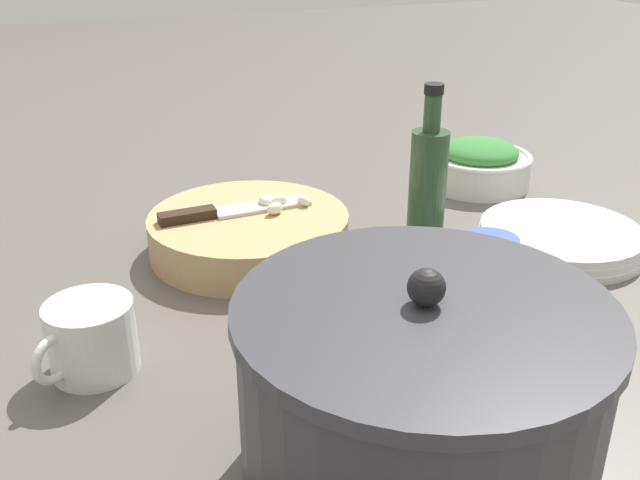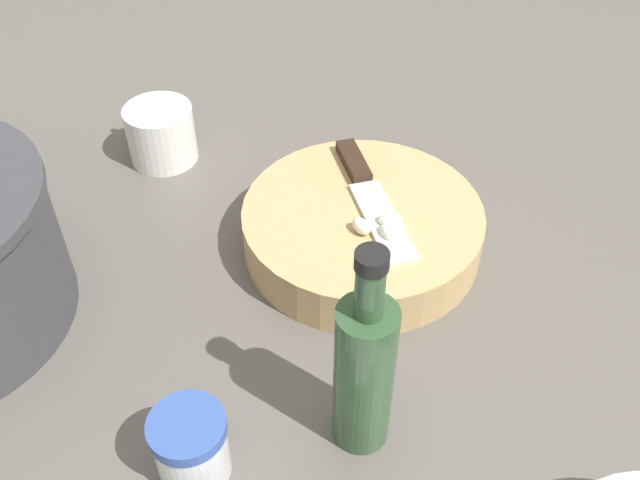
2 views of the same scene
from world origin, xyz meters
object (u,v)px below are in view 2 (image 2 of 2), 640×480
chef_knife (368,191)px  garlic_cloves (383,229)px  oil_bottle (364,371)px  coffee_mug (160,133)px  spice_jar (191,446)px  cutting_board (362,229)px

chef_knife → garlic_cloves: 0.07m
oil_bottle → coffee_mug: bearing=17.2°
garlic_cloves → coffee_mug: 0.34m
spice_jar → coffee_mug: (0.45, -0.01, 0.00)m
chef_knife → oil_bottle: size_ratio=0.93×
chef_knife → coffee_mug: 0.29m
spice_jar → coffee_mug: bearing=-0.8°
chef_knife → coffee_mug: bearing=-44.2°
cutting_board → oil_bottle: oil_bottle is taller
oil_bottle → cutting_board: bearing=-15.9°
chef_knife → spice_jar: bearing=46.9°
chef_knife → oil_bottle: 0.27m
garlic_cloves → coffee_mug: size_ratio=0.69×
garlic_cloves → oil_bottle: (-0.19, 0.07, 0.03)m
chef_knife → oil_bottle: (-0.25, 0.08, 0.03)m
cutting_board → coffee_mug: size_ratio=2.59×
cutting_board → chef_knife: 0.04m
spice_jar → coffee_mug: size_ratio=0.68×
coffee_mug → oil_bottle: (-0.45, -0.14, 0.05)m
garlic_cloves → chef_knife: bearing=-3.3°
garlic_cloves → coffee_mug: bearing=39.0°
spice_jar → cutting_board: bearing=-42.2°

